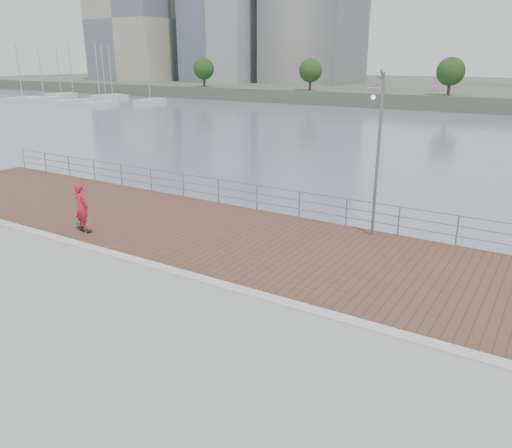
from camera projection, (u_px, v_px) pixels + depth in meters
The scene contains 10 objects.
water at pixel (221, 345), 15.08m from camera, with size 400.00×400.00×0.00m, color slate.
seawall at pixel (84, 412), 10.74m from camera, with size 40.00×24.00×2.00m, color gray.
brick_lane at pixel (280, 247), 17.34m from camera, with size 40.00×6.80×0.02m, color brown.
curb at pixel (219, 284), 14.44m from camera, with size 40.00×0.40×0.06m, color #B7B5AD.
guardrail at pixel (323, 205), 19.86m from camera, with size 39.06×0.06×1.13m.
street_lamp at pixel (376, 128), 16.94m from camera, with size 0.41×1.19×5.63m.
skateboard at pixel (84, 229), 18.90m from camera, with size 0.85×0.34×0.10m.
skateboarder at pixel (82, 206), 18.62m from camera, with size 0.65×0.42×1.78m, color red.
shoreline_trees at pixel (449, 72), 80.20m from camera, with size 109.20×4.62×6.15m.
marina at pixel (83, 98), 102.23m from camera, with size 31.60×21.50×11.09m.
Camera 1 is at (7.88, -10.58, 6.24)m, focal length 35.00 mm.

